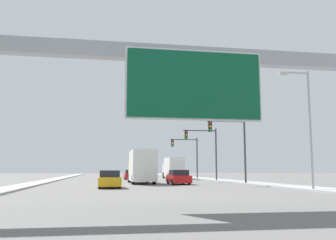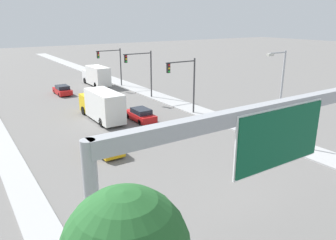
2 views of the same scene
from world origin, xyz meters
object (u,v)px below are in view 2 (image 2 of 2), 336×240
at_px(traffic_light_mid_block, 143,67).
at_px(street_lamp_right, 279,92).
at_px(traffic_light_far_intersection, 113,62).
at_px(car_mid_center, 105,145).
at_px(truck_box_secondary, 102,105).
at_px(car_far_right, 141,115).
at_px(sign_gantry, 277,131).
at_px(car_near_right, 62,90).
at_px(truck_box_primary, 96,76).
at_px(traffic_light_near_intersection, 186,78).

xyz_separation_m(traffic_light_mid_block, street_lamp_right, (1.14, -22.27, 0.48)).
distance_m(traffic_light_mid_block, traffic_light_far_intersection, 10.00).
bearing_deg(car_mid_center, street_lamp_right, -26.61).
height_order(car_mid_center, truck_box_secondary, truck_box_secondary).
relative_size(truck_box_secondary, traffic_light_far_intersection, 1.32).
distance_m(car_far_right, traffic_light_far_intersection, 20.08).
bearing_deg(car_mid_center, sign_gantry, -76.54).
height_order(sign_gantry, traffic_light_mid_block, sign_gantry).
bearing_deg(car_near_right, truck_box_primary, 28.40).
relative_size(sign_gantry, traffic_light_near_intersection, 3.06).
bearing_deg(traffic_light_near_intersection, traffic_light_mid_block, 90.56).
relative_size(traffic_light_mid_block, street_lamp_right, 0.79).
distance_m(truck_box_secondary, street_lamp_right, 19.09).
height_order(truck_box_primary, truck_box_secondary, truck_box_secondary).
bearing_deg(traffic_light_mid_block, traffic_light_far_intersection, 90.12).
bearing_deg(traffic_light_near_intersection, car_near_right, 115.29).
bearing_deg(traffic_light_mid_block, car_near_right, 134.43).
xyz_separation_m(sign_gantry, traffic_light_mid_block, (8.94, 30.09, -1.08)).
bearing_deg(traffic_light_near_intersection, sign_gantry, -114.21).
xyz_separation_m(truck_box_primary, traffic_light_near_intersection, (2.03, -22.90, 2.76)).
height_order(sign_gantry, street_lamp_right, street_lamp_right).
bearing_deg(traffic_light_far_intersection, traffic_light_near_intersection, -89.66).
xyz_separation_m(car_far_right, street_lamp_right, (6.58, -13.27, 4.30)).
relative_size(truck_box_secondary, traffic_light_mid_block, 1.24).
bearing_deg(truck_box_primary, street_lamp_right, -85.00).
relative_size(car_far_right, street_lamp_right, 0.53).
height_order(car_far_right, truck_box_primary, truck_box_primary).
distance_m(traffic_light_near_intersection, street_lamp_right, 12.33).
distance_m(car_near_right, truck_box_primary, 8.02).
distance_m(car_mid_center, traffic_light_far_intersection, 28.56).
distance_m(car_mid_center, street_lamp_right, 15.79).
xyz_separation_m(car_near_right, car_mid_center, (-3.50, -24.58, -0.01)).
relative_size(car_near_right, truck_box_secondary, 0.50).
height_order(truck_box_primary, traffic_light_near_intersection, traffic_light_near_intersection).
distance_m(car_near_right, traffic_light_mid_block, 13.33).
bearing_deg(sign_gantry, traffic_light_near_intersection, 65.79).
bearing_deg(car_near_right, car_far_right, -79.06).
bearing_deg(car_mid_center, truck_box_secondary, 68.93).
height_order(truck_box_secondary, traffic_light_mid_block, traffic_light_mid_block).
bearing_deg(truck_box_primary, car_near_right, -151.60).
distance_m(car_mid_center, traffic_light_near_intersection, 14.19).
relative_size(car_mid_center, traffic_light_mid_block, 0.63).
distance_m(car_mid_center, truck_box_primary, 30.27).
height_order(car_far_right, truck_box_secondary, truck_box_secondary).
relative_size(sign_gantry, truck_box_primary, 2.65).
bearing_deg(truck_box_primary, traffic_light_far_intersection, -56.57).
distance_m(truck_box_primary, truck_box_secondary, 20.52).
distance_m(car_far_right, traffic_light_near_intersection, 6.77).
distance_m(car_near_right, truck_box_secondary, 15.54).
bearing_deg(traffic_light_mid_block, street_lamp_right, -87.06).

